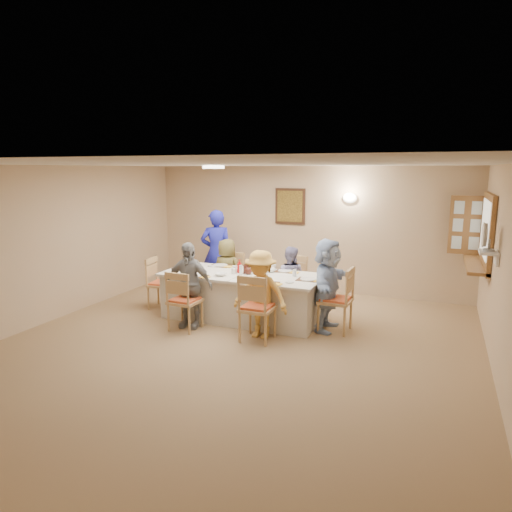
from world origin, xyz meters
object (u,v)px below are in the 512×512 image
at_px(chair_back_left, 230,278).
at_px(chair_right_end, 335,299).
at_px(serving_hatch, 487,232).
at_px(diner_right_end, 327,285).
at_px(dining_table, 242,296).
at_px(diner_front_left, 189,285).
at_px(chair_left_end, 162,283).
at_px(diner_back_right, 290,279).
at_px(caregiver, 216,253).
at_px(diner_front_right, 261,294).
at_px(desk_fan, 487,240).
at_px(chair_front_right, 258,307).
at_px(chair_front_left, 185,300).
at_px(condiment_ketchup, 239,266).
at_px(diner_back_left, 227,272).
at_px(chair_back_right, 292,283).

xyz_separation_m(chair_back_left, chair_right_end, (2.15, -0.80, 0.04)).
relative_size(serving_hatch, diner_right_end, 1.05).
relative_size(serving_hatch, chair_right_end, 1.49).
bearing_deg(dining_table, diner_front_left, -131.42).
bearing_deg(chair_left_end, dining_table, -95.99).
relative_size(chair_right_end, diner_back_right, 0.88).
relative_size(chair_right_end, caregiver, 0.60).
bearing_deg(diner_right_end, chair_left_end, 91.45).
height_order(chair_back_left, diner_front_right, diner_front_right).
distance_m(desk_fan, chair_front_right, 3.14).
xyz_separation_m(dining_table, chair_front_left, (-0.60, -0.80, 0.09)).
relative_size(chair_left_end, condiment_ketchup, 4.09).
xyz_separation_m(chair_front_right, chair_left_end, (-2.15, 0.80, -0.04)).
relative_size(dining_table, diner_back_left, 2.17).
bearing_deg(condiment_ketchup, diner_front_left, -126.38).
height_order(chair_back_left, condiment_ketchup, condiment_ketchup).
height_order(diner_back_left, diner_right_end, diner_right_end).
distance_m(chair_right_end, diner_back_right, 1.17).
xyz_separation_m(chair_front_right, diner_back_right, (0.00, 1.48, 0.07)).
xyz_separation_m(serving_hatch, diner_back_right, (-3.02, -0.43, -0.93)).
distance_m(chair_front_left, diner_back_left, 1.49).
relative_size(chair_back_left, diner_back_left, 0.76).
distance_m(chair_front_left, chair_front_right, 1.20).
bearing_deg(chair_front_right, dining_table, -53.41).
relative_size(chair_right_end, condiment_ketchup, 4.52).
distance_m(serving_hatch, diner_right_end, 2.58).
bearing_deg(diner_front_right, chair_left_end, 165.13).
height_order(chair_front_right, diner_back_left, diner_back_left).
distance_m(dining_table, diner_back_left, 0.93).
distance_m(serving_hatch, chair_front_right, 3.71).
xyz_separation_m(dining_table, chair_front_right, (0.60, -0.80, 0.12)).
height_order(serving_hatch, diner_back_left, serving_hatch).
height_order(chair_back_left, chair_back_right, chair_back_right).
bearing_deg(diner_front_right, chair_front_right, -87.31).
relative_size(diner_back_left, condiment_ketchup, 5.41).
bearing_deg(chair_front_right, diner_back_right, -90.28).
relative_size(diner_back_right, condiment_ketchup, 5.13).
distance_m(dining_table, caregiver, 1.62).
distance_m(chair_front_right, diner_right_end, 1.17).
xyz_separation_m(diner_back_left, condiment_ketchup, (0.54, -0.63, 0.27)).
relative_size(chair_back_left, chair_front_left, 0.98).
distance_m(diner_front_right, condiment_ketchup, 1.01).
distance_m(chair_back_left, diner_back_right, 1.21).
bearing_deg(diner_front_right, chair_front_left, -171.60).
bearing_deg(serving_hatch, diner_back_right, -171.93).
distance_m(chair_back_right, chair_left_end, 2.29).
bearing_deg(diner_right_end, diner_back_left, 72.84).
height_order(chair_back_left, diner_back_right, diner_back_right).
distance_m(caregiver, condiment_ketchup, 1.48).
relative_size(desk_fan, chair_right_end, 0.30).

